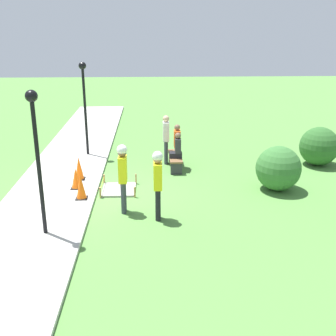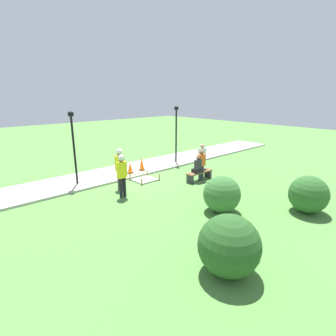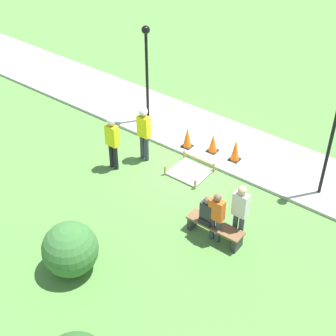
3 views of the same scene
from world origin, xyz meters
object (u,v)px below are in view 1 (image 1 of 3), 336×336
object	(u,v)px
worker_assistant	(123,172)
person_seated_on_bench	(177,148)
traffic_cone_far_patch	(76,178)
worker_supervisor	(158,179)
traffic_cone_near_patch	(79,168)
lamppost_far	(84,94)
traffic_cone_sidewalk_edge	(81,187)
bystander_in_gray_shirt	(166,136)
park_bench	(175,159)
bystander_in_orange_shirt	(177,144)
lamppost_near	(36,141)

from	to	relation	value
worker_assistant	person_seated_on_bench	bearing A→B (deg)	154.36
traffic_cone_far_patch	worker_supervisor	xyz separation A→B (m)	(2.07, 2.49, 0.72)
traffic_cone_near_patch	worker_supervisor	xyz separation A→B (m)	(2.89, 2.52, 0.67)
traffic_cone_far_patch	worker_assistant	world-z (taller)	worker_assistant
person_seated_on_bench	worker_assistant	distance (m)	3.90
worker_supervisor	lamppost_far	size ratio (longest dim) A/B	0.54
traffic_cone_sidewalk_edge	bystander_in_gray_shirt	distance (m)	4.37
traffic_cone_sidewalk_edge	park_bench	world-z (taller)	traffic_cone_sidewalk_edge
traffic_cone_far_patch	person_seated_on_bench	size ratio (longest dim) A/B	0.73
traffic_cone_near_patch	worker_supervisor	bearing A→B (deg)	41.10
bystander_in_gray_shirt	lamppost_far	bearing A→B (deg)	-108.23
park_bench	lamppost_far	world-z (taller)	lamppost_far
bystander_in_orange_shirt	lamppost_far	world-z (taller)	lamppost_far
traffic_cone_sidewalk_edge	worker_supervisor	world-z (taller)	worker_supervisor
traffic_cone_near_patch	bystander_in_orange_shirt	xyz separation A→B (m)	(-1.36, 3.29, 0.41)
lamppost_far	bystander_in_orange_shirt	bearing A→B (deg)	66.75
worker_supervisor	traffic_cone_far_patch	bearing A→B (deg)	-129.75
park_bench	bystander_in_gray_shirt	xyz separation A→B (m)	(-0.51, -0.31, 0.71)
worker_assistant	bystander_in_gray_shirt	xyz separation A→B (m)	(-4.24, 1.32, -0.14)
worker_supervisor	lamppost_far	distance (m)	6.44
bystander_in_orange_shirt	lamppost_far	xyz separation A→B (m)	(-1.47, -3.41, 1.55)
person_seated_on_bench	worker_supervisor	size ratio (longest dim) A/B	0.47
worker_supervisor	lamppost_near	bearing A→B (deg)	-73.10
bystander_in_gray_shirt	traffic_cone_near_patch	bearing A→B (deg)	-57.85
traffic_cone_near_patch	bystander_in_orange_shirt	size ratio (longest dim) A/B	0.48
traffic_cone_far_patch	traffic_cone_sidewalk_edge	world-z (taller)	traffic_cone_sidewalk_edge
traffic_cone_near_patch	bystander_in_gray_shirt	size ratio (longest dim) A/B	0.42
worker_supervisor	lamppost_far	bearing A→B (deg)	-155.18
park_bench	lamppost_near	distance (m)	6.47
bystander_in_gray_shirt	bystander_in_orange_shirt	bearing A→B (deg)	39.02
worker_supervisor	worker_assistant	world-z (taller)	worker_assistant
worker_assistant	lamppost_far	world-z (taller)	lamppost_far
park_bench	worker_assistant	world-z (taller)	worker_assistant
worker_supervisor	traffic_cone_near_patch	bearing A→B (deg)	-138.90
worker_supervisor	bystander_in_gray_shirt	distance (m)	4.74
traffic_cone_sidewalk_edge	worker_assistant	bearing A→B (deg)	58.93
person_seated_on_bench	lamppost_far	world-z (taller)	lamppost_far
person_seated_on_bench	bystander_in_orange_shirt	xyz separation A→B (m)	(-0.27, 0.02, 0.07)
bystander_in_orange_shirt	park_bench	bearing A→B (deg)	-54.63
traffic_cone_far_patch	person_seated_on_bench	xyz separation A→B (m)	(-1.91, 3.24, 0.40)
person_seated_on_bench	bystander_in_orange_shirt	world-z (taller)	bystander_in_orange_shirt
park_bench	worker_supervisor	xyz separation A→B (m)	(4.21, -0.70, 0.82)
traffic_cone_far_patch	traffic_cone_near_patch	bearing A→B (deg)	-177.92
bystander_in_gray_shirt	traffic_cone_sidewalk_edge	bearing A→B (deg)	-36.85
person_seated_on_bench	worker_supervisor	distance (m)	4.07
traffic_cone_near_patch	traffic_cone_sidewalk_edge	distance (m)	1.67
park_bench	worker_supervisor	bearing A→B (deg)	-9.41
traffic_cone_sidewalk_edge	bystander_in_gray_shirt	bearing A→B (deg)	143.15
bystander_in_orange_shirt	bystander_in_gray_shirt	distance (m)	0.62
traffic_cone_near_patch	worker_assistant	distance (m)	2.97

